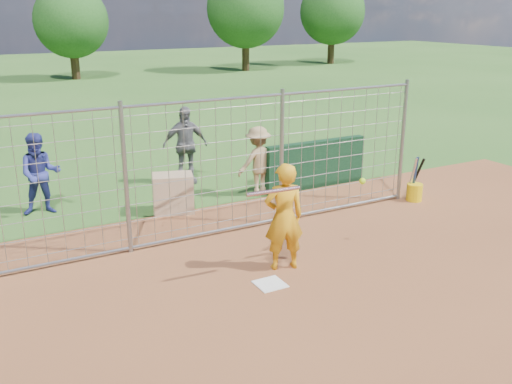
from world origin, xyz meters
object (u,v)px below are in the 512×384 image
bystander_c (258,161)px  batter (284,217)px  bystander_b (185,145)px  bucket_with_bats (414,190)px  equipment_bin (173,193)px  bystander_a (40,174)px

bystander_c → batter: bearing=60.7°
bystander_b → bucket_with_bats: size_ratio=1.89×
bystander_c → equipment_bin: bearing=-1.7°
bystander_a → bystander_b: size_ratio=0.91×
batter → bystander_a: bearing=-42.7°
bucket_with_bats → equipment_bin: bearing=159.6°
bystander_a → bystander_c: bearing=-2.7°
batter → bystander_a: (-2.96, 4.53, -0.04)m
bystander_b → equipment_bin: size_ratio=2.30×
bystander_b → bystander_c: bystander_b is taller
bystander_c → bucket_with_bats: (2.78, -1.99, -0.53)m
bystander_a → bucket_with_bats: bearing=-12.6°
batter → equipment_bin: 3.44m
bystander_c → bucket_with_bats: 3.46m
bystander_b → equipment_bin: 2.13m
batter → bystander_a: 5.41m
bystander_b → bystander_a: bearing=-164.5°
bystander_a → equipment_bin: bearing=-16.6°
bystander_c → bystander_b: bearing=-63.3°
bucket_with_bats → batter: bearing=-160.1°
batter → bystander_b: 5.18m
batter → bucket_with_bats: 4.56m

